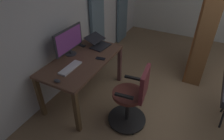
{
  "coord_description": "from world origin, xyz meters",
  "views": [
    {
      "loc": [
        2.62,
        -0.7,
        2.25
      ],
      "look_at": [
        0.75,
        -1.66,
        0.82
      ],
      "focal_mm": 30.82,
      "sensor_mm": 36.0,
      "label": 1
    }
  ],
  "objects_px": {
    "computer_mouse": "(57,81)",
    "cell_phone_by_monitor": "(82,45)",
    "cell_phone_face_up": "(100,58)",
    "bookshelf": "(202,35)",
    "office_chair": "(132,99)",
    "laptop": "(98,43)",
    "computer_keyboard": "(70,68)",
    "computer_monitor": "(69,40)",
    "desk": "(83,64)"
  },
  "relations": [
    {
      "from": "desk",
      "to": "computer_monitor",
      "type": "distance_m",
      "value": 0.42
    },
    {
      "from": "computer_monitor",
      "to": "laptop",
      "type": "height_order",
      "value": "computer_monitor"
    },
    {
      "from": "laptop",
      "to": "cell_phone_by_monitor",
      "type": "relative_size",
      "value": 2.65
    },
    {
      "from": "computer_keyboard",
      "to": "computer_mouse",
      "type": "bearing_deg",
      "value": 6.95
    },
    {
      "from": "desk",
      "to": "computer_mouse",
      "type": "xyz_separation_m",
      "value": [
        0.62,
        0.04,
        0.11
      ]
    },
    {
      "from": "laptop",
      "to": "computer_mouse",
      "type": "bearing_deg",
      "value": 9.03
    },
    {
      "from": "computer_mouse",
      "to": "bookshelf",
      "type": "relative_size",
      "value": 0.06
    },
    {
      "from": "computer_monitor",
      "to": "cell_phone_face_up",
      "type": "relative_size",
      "value": 4.35
    },
    {
      "from": "computer_keyboard",
      "to": "computer_mouse",
      "type": "distance_m",
      "value": 0.33
    },
    {
      "from": "computer_keyboard",
      "to": "cell_phone_by_monitor",
      "type": "distance_m",
      "value": 0.71
    },
    {
      "from": "computer_monitor",
      "to": "office_chair",
      "type": "bearing_deg",
      "value": 78.98
    },
    {
      "from": "laptop",
      "to": "computer_monitor",
      "type": "bearing_deg",
      "value": -23.15
    },
    {
      "from": "computer_mouse",
      "to": "laptop",
      "type": "bearing_deg",
      "value": -178.09
    },
    {
      "from": "cell_phone_face_up",
      "to": "bookshelf",
      "type": "height_order",
      "value": "bookshelf"
    },
    {
      "from": "computer_keyboard",
      "to": "laptop",
      "type": "relative_size",
      "value": 1.03
    },
    {
      "from": "computer_monitor",
      "to": "bookshelf",
      "type": "height_order",
      "value": "bookshelf"
    },
    {
      "from": "office_chair",
      "to": "bookshelf",
      "type": "height_order",
      "value": "bookshelf"
    },
    {
      "from": "desk",
      "to": "bookshelf",
      "type": "distance_m",
      "value": 2.2
    },
    {
      "from": "desk",
      "to": "computer_keyboard",
      "type": "bearing_deg",
      "value": 0.29
    },
    {
      "from": "office_chair",
      "to": "laptop",
      "type": "height_order",
      "value": "office_chair"
    },
    {
      "from": "computer_keyboard",
      "to": "laptop",
      "type": "distance_m",
      "value": 0.78
    },
    {
      "from": "office_chair",
      "to": "bookshelf",
      "type": "relative_size",
      "value": 0.56
    },
    {
      "from": "cell_phone_by_monitor",
      "to": "bookshelf",
      "type": "relative_size",
      "value": 0.08
    },
    {
      "from": "computer_mouse",
      "to": "cell_phone_face_up",
      "type": "distance_m",
      "value": 0.78
    },
    {
      "from": "laptop",
      "to": "office_chair",
      "type": "bearing_deg",
      "value": 61.01
    },
    {
      "from": "desk",
      "to": "laptop",
      "type": "height_order",
      "value": "laptop"
    },
    {
      "from": "office_chair",
      "to": "cell_phone_face_up",
      "type": "distance_m",
      "value": 0.8
    },
    {
      "from": "office_chair",
      "to": "cell_phone_by_monitor",
      "type": "distance_m",
      "value": 1.33
    },
    {
      "from": "cell_phone_face_up",
      "to": "laptop",
      "type": "bearing_deg",
      "value": -155.66
    },
    {
      "from": "computer_keyboard",
      "to": "cell_phone_by_monitor",
      "type": "height_order",
      "value": "computer_keyboard"
    },
    {
      "from": "desk",
      "to": "laptop",
      "type": "xyz_separation_m",
      "value": [
        -0.48,
        0.0,
        0.15
      ]
    },
    {
      "from": "computer_mouse",
      "to": "cell_phone_by_monitor",
      "type": "distance_m",
      "value": 1.03
    },
    {
      "from": "laptop",
      "to": "cell_phone_face_up",
      "type": "height_order",
      "value": "laptop"
    },
    {
      "from": "computer_keyboard",
      "to": "cell_phone_by_monitor",
      "type": "bearing_deg",
      "value": -158.18
    },
    {
      "from": "cell_phone_face_up",
      "to": "bookshelf",
      "type": "relative_size",
      "value": 0.08
    },
    {
      "from": "laptop",
      "to": "cell_phone_face_up",
      "type": "xyz_separation_m",
      "value": [
        0.35,
        0.24,
        -0.05
      ]
    },
    {
      "from": "laptop",
      "to": "computer_mouse",
      "type": "xyz_separation_m",
      "value": [
        1.1,
        0.04,
        -0.04
      ]
    },
    {
      "from": "computer_monitor",
      "to": "computer_mouse",
      "type": "distance_m",
      "value": 0.76
    },
    {
      "from": "desk",
      "to": "cell_phone_face_up",
      "type": "relative_size",
      "value": 9.73
    },
    {
      "from": "computer_keyboard",
      "to": "computer_mouse",
      "type": "height_order",
      "value": "computer_mouse"
    },
    {
      "from": "office_chair",
      "to": "computer_keyboard",
      "type": "distance_m",
      "value": 0.97
    },
    {
      "from": "computer_keyboard",
      "to": "cell_phone_by_monitor",
      "type": "xyz_separation_m",
      "value": [
        -0.66,
        -0.26,
        -0.01
      ]
    },
    {
      "from": "office_chair",
      "to": "computer_mouse",
      "type": "height_order",
      "value": "office_chair"
    },
    {
      "from": "computer_monitor",
      "to": "bookshelf",
      "type": "xyz_separation_m",
      "value": [
        -1.53,
        1.78,
        -0.16
      ]
    },
    {
      "from": "bookshelf",
      "to": "computer_keyboard",
      "type": "bearing_deg",
      "value": -39.2
    },
    {
      "from": "office_chair",
      "to": "computer_keyboard",
      "type": "relative_size",
      "value": 2.42
    },
    {
      "from": "computer_mouse",
      "to": "bookshelf",
      "type": "distance_m",
      "value": 2.66
    },
    {
      "from": "computer_mouse",
      "to": "computer_keyboard",
      "type": "bearing_deg",
      "value": -173.05
    },
    {
      "from": "computer_monitor",
      "to": "cell_phone_by_monitor",
      "type": "xyz_separation_m",
      "value": [
        -0.32,
        -0.01,
        -0.23
      ]
    },
    {
      "from": "cell_phone_by_monitor",
      "to": "computer_mouse",
      "type": "bearing_deg",
      "value": 28.59
    }
  ]
}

